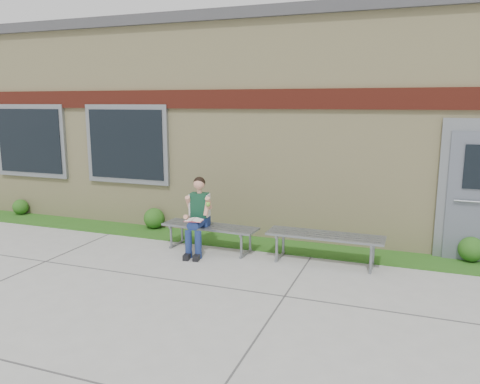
% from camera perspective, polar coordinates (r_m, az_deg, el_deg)
% --- Properties ---
extents(ground, '(80.00, 80.00, 0.00)m').
position_cam_1_polar(ground, '(6.29, -4.85, -13.02)').
color(ground, '#9E9E99').
rests_on(ground, ground).
extents(grass_strip, '(16.00, 0.80, 0.02)m').
position_cam_1_polar(grass_strip, '(8.56, 2.57, -6.34)').
color(grass_strip, '#175216').
rests_on(grass_strip, ground).
extents(school_building, '(16.20, 6.22, 4.20)m').
position_cam_1_polar(school_building, '(11.46, 7.88, 8.58)').
color(school_building, beige).
rests_on(school_building, ground).
extents(bench_left, '(1.72, 0.58, 0.44)m').
position_cam_1_polar(bench_left, '(8.18, -3.68, -4.77)').
color(bench_left, slate).
rests_on(bench_left, ground).
extents(bench_right, '(1.85, 0.52, 0.48)m').
position_cam_1_polar(bench_right, '(7.61, 10.31, -5.89)').
color(bench_right, slate).
rests_on(bench_right, ground).
extents(girl, '(0.49, 0.79, 1.30)m').
position_cam_1_polar(girl, '(7.98, -5.18, -2.68)').
color(girl, navy).
rests_on(girl, ground).
extents(shrub_west, '(0.34, 0.34, 0.34)m').
position_cam_1_polar(shrub_west, '(11.81, -25.19, -1.65)').
color(shrub_west, '#175216').
rests_on(shrub_west, grass_strip).
extents(shrub_mid, '(0.42, 0.42, 0.42)m').
position_cam_1_polar(shrub_mid, '(9.66, -10.43, -3.16)').
color(shrub_mid, '#175216').
rests_on(shrub_mid, grass_strip).
extents(shrub_east, '(0.40, 0.40, 0.40)m').
position_cam_1_polar(shrub_east, '(8.43, 26.35, -6.27)').
color(shrub_east, '#175216').
rests_on(shrub_east, grass_strip).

